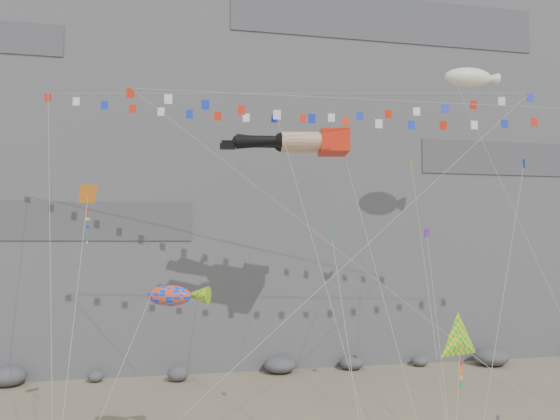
{
  "coord_description": "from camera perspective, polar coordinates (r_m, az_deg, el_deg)",
  "views": [
    {
      "loc": [
        -8.92,
        -26.12,
        10.31
      ],
      "look_at": [
        -1.65,
        9.0,
        12.49
      ],
      "focal_mm": 35.0,
      "sensor_mm": 36.0,
      "label": 1
    }
  ],
  "objects": [
    {
      "name": "cliff",
      "position": [
        60.61,
        -2.93,
        10.55
      ],
      "size": [
        80.0,
        28.0,
        50.0
      ],
      "primitive_type": "cube",
      "color": "slate",
      "rests_on": "ground"
    },
    {
      "name": "talus_boulders",
      "position": [
        45.1,
        -0.01,
        -15.91
      ],
      "size": [
        60.0,
        3.0,
        1.2
      ],
      "primitive_type": null,
      "color": "#5B5B5F",
      "rests_on": "ground"
    },
    {
      "name": "legs_kite",
      "position": [
        35.73,
        1.95,
        7.07
      ],
      "size": [
        8.47,
        17.51,
        22.65
      ],
      "rotation": [
        0.0,
        0.0,
        -0.17
      ],
      "color": "red",
      "rests_on": "ground"
    },
    {
      "name": "flag_banner_upper",
      "position": [
        36.63,
        0.9,
        12.07
      ],
      "size": [
        31.06,
        16.85,
        26.79
      ],
      "color": "red",
      "rests_on": "ground"
    },
    {
      "name": "flag_banner_lower",
      "position": [
        34.79,
        11.94,
        11.08
      ],
      "size": [
        31.42,
        6.21,
        21.62
      ],
      "color": "red",
      "rests_on": "ground"
    },
    {
      "name": "harlequin_kite",
      "position": [
        29.06,
        -19.42,
        1.54
      ],
      "size": [
        2.03,
        8.01,
        14.5
      ],
      "color": "red",
      "rests_on": "ground"
    },
    {
      "name": "fish_windsock",
      "position": [
        26.07,
        -11.5,
        -8.79
      ],
      "size": [
        5.8,
        5.32,
        9.7
      ],
      "color": "#FF490D",
      "rests_on": "ground"
    },
    {
      "name": "delta_kite",
      "position": [
        26.14,
        18.35,
        -12.9
      ],
      "size": [
        3.89,
        4.17,
        7.9
      ],
      "color": "yellow",
      "rests_on": "ground"
    },
    {
      "name": "blimp_windsock",
      "position": [
        43.0,
        19.07,
        12.89
      ],
      "size": [
        4.47,
        12.23,
        25.04
      ],
      "color": "#F6EDCA",
      "rests_on": "ground"
    },
    {
      "name": "small_kite_a",
      "position": [
        35.33,
        -0.17,
        9.3
      ],
      "size": [
        2.13,
        15.06,
        23.69
      ],
      "color": "orange",
      "rests_on": "ground"
    },
    {
      "name": "small_kite_b",
      "position": [
        36.07,
        15.11,
        -2.62
      ],
      "size": [
        5.12,
        11.72,
        16.18
      ],
      "color": "#671BA2",
      "rests_on": "ground"
    },
    {
      "name": "small_kite_c",
      "position": [
        28.24,
        5.46,
        -2.88
      ],
      "size": [
        1.49,
        8.48,
        13.3
      ],
      "color": "green",
      "rests_on": "ground"
    },
    {
      "name": "small_kite_d",
      "position": [
        39.37,
        13.59,
        4.42
      ],
      "size": [
        6.72,
        17.02,
        23.65
      ],
      "color": "yellow",
      "rests_on": "ground"
    },
    {
      "name": "small_kite_e",
      "position": [
        35.58,
        24.09,
        4.08
      ],
      "size": [
        8.98,
        8.24,
        18.76
      ],
      "color": "#162FC5",
      "rests_on": "ground"
    }
  ]
}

